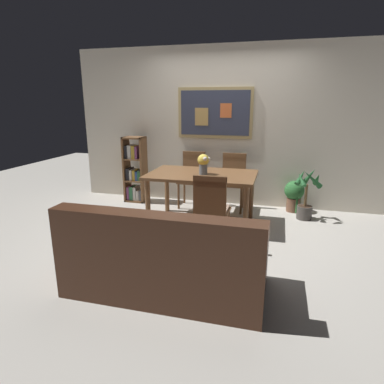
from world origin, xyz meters
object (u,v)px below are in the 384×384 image
dining_chair_far_left (192,175)px  potted_palm (306,197)px  potted_ivy (294,194)px  bookshelf (135,172)px  leather_couch (165,260)px  dining_table (202,180)px  dining_chair_far_right (233,177)px  dining_chair_near_right (211,205)px  flower_vase (204,163)px

dining_chair_far_left → potted_palm: bearing=-7.4°
potted_ivy → dining_chair_far_left: bearing=-176.3°
bookshelf → leather_couch: bearing=-60.6°
dining_table → dining_chair_far_right: bearing=66.9°
dining_chair_far_right → potted_ivy: dining_chair_far_right is taller
dining_chair_far_left → dining_chair_far_right: bearing=-0.7°
dining_chair_far_left → leather_couch: (0.43, -2.62, -0.23)m
dining_chair_far_left → potted_palm: (1.81, -0.23, -0.19)m
dining_chair_near_right → potted_palm: bearing=49.4°
potted_palm → flower_vase: flower_vase is taller
bookshelf → potted_ivy: 2.71m
dining_chair_far_right → flower_vase: bearing=-110.1°
potted_ivy → flower_vase: (-1.28, -0.94, 0.62)m
dining_chair_near_right → bookshelf: size_ratio=0.80×
dining_table → dining_chair_far_left: (-0.35, 0.79, -0.11)m
bookshelf → dining_chair_near_right: bearing=-43.2°
dining_chair_far_right → dining_chair_near_right: 1.58m
leather_couch → bookshelf: bearing=119.4°
dining_chair_far_right → leather_couch: dining_chair_far_right is taller
dining_chair_near_right → dining_chair_far_left: size_ratio=1.00×
dining_chair_far_right → leather_couch: 2.64m
dining_table → dining_chair_far_left: bearing=113.8°
dining_chair_far_left → potted_palm: dining_chair_far_left is taller
leather_couch → bookshelf: (-1.48, 2.62, 0.21)m
dining_chair_near_right → potted_ivy: bearing=59.3°
dining_chair_near_right → bookshelf: bookshelf is taller
bookshelf → potted_ivy: bearing=2.3°
dining_chair_far_left → potted_palm: size_ratio=1.15×
dining_chair_near_right → flower_vase: 0.88m
dining_table → bookshelf: bearing=150.4°
dining_chair_far_left → dining_table: bearing=-66.2°
dining_table → dining_chair_far_right: 0.86m
leather_couch → potted_palm: bearing=60.0°
dining_chair_far_left → leather_couch: size_ratio=0.51×
potted_palm → flower_vase: bearing=-157.2°
dining_chair_near_right → bookshelf: (-1.69, 1.59, -0.01)m
bookshelf → potted_palm: bearing=-4.6°
dining_table → leather_couch: (0.08, -1.83, -0.34)m
leather_couch → potted_palm: 2.76m
leather_couch → bookshelf: bookshelf is taller
dining_chair_far_left → flower_vase: 0.99m
dining_table → leather_couch: size_ratio=0.83×
dining_table → dining_chair_near_right: size_ratio=1.64×
leather_couch → flower_vase: size_ratio=6.43×
dining_chair_near_right → dining_table: bearing=110.6°
bookshelf → dining_chair_far_right: bearing=-0.2°
dining_chair_far_right → flower_vase: 0.95m
dining_chair_near_right → dining_chair_far_left: (-0.65, 1.59, 0.00)m
leather_couch → dining_chair_far_left: bearing=99.4°
potted_palm → flower_vase: 1.65m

